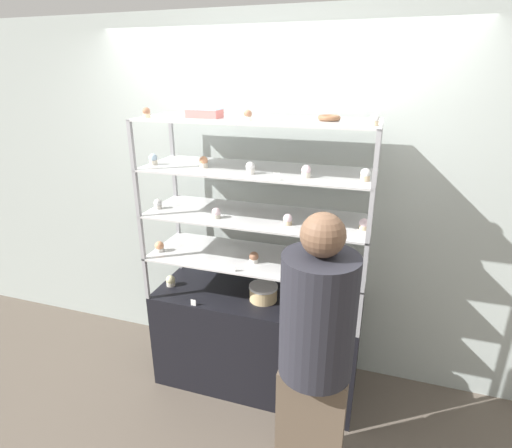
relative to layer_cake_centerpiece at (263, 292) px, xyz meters
The scene contains 33 objects.
ground_plane 0.80m from the layer_cake_centerpiece, 162.00° to the left, with size 20.00×20.00×0.00m, color brown.
back_wall 0.66m from the layer_cake_centerpiece, 98.01° to the left, with size 8.00×0.05×2.60m.
display_base 0.43m from the layer_cake_centerpiece, 162.00° to the left, with size 1.44×0.51×0.74m.
display_riser_lower 0.24m from the layer_cake_centerpiece, 162.00° to the left, with size 1.44×0.51×0.30m.
display_riser_middle 0.54m from the layer_cake_centerpiece, 162.00° to the left, with size 1.44×0.51×0.30m.
display_riser_upper 0.84m from the layer_cake_centerpiece, 162.00° to the left, with size 1.44×0.51×0.30m.
display_riser_top 1.14m from the layer_cake_centerpiece, 162.00° to the left, with size 1.44×0.51×0.30m.
layer_cake_centerpiece is the anchor object (origin of this frame).
sheet_cake_frosted 1.24m from the layer_cake_centerpiece, behind, with size 0.20×0.13×0.06m.
cupcake_0 0.70m from the layer_cake_centerpiece, behind, with size 0.07×0.07×0.08m.
cupcake_1 0.61m from the layer_cake_centerpiece, 10.87° to the right, with size 0.07×0.07×0.08m.
price_tag_0 0.48m from the layer_cake_centerpiece, 153.10° to the right, with size 0.04×0.00×0.04m.
cupcake_2 0.79m from the layer_cake_centerpiece, behind, with size 0.06×0.06×0.07m.
cupcake_3 0.29m from the layer_cake_centerpiece, 134.69° to the right, with size 0.06×0.06×0.07m.
cupcake_4 0.67m from the layer_cake_centerpiece, ahead, with size 0.06×0.06×0.07m.
price_tag_1 0.37m from the layer_cake_centerpiece, 122.32° to the right, with size 0.04×0.00×0.04m.
cupcake_5 0.94m from the layer_cake_centerpiece, behind, with size 0.06×0.06×0.07m.
cupcake_6 0.65m from the layer_cake_centerpiece, 159.12° to the right, with size 0.06×0.06×0.07m.
cupcake_7 0.61m from the layer_cake_centerpiece, 25.71° to the right, with size 0.06×0.06×0.07m.
cupcake_8 0.85m from the layer_cake_centerpiece, ahead, with size 0.06×0.06×0.07m.
price_tag_2 0.74m from the layer_cake_centerpiece, 27.38° to the right, with size 0.04×0.00×0.04m.
cupcake_9 1.15m from the layer_cake_centerpiece, behind, with size 0.05×0.05×0.07m.
cupcake_10 0.97m from the layer_cake_centerpiece, behind, with size 0.05×0.05×0.07m.
cupcake_11 0.89m from the layer_cake_centerpiece, 116.45° to the right, with size 0.05×0.05×0.07m.
cupcake_12 0.93m from the layer_cake_centerpiece, 18.88° to the right, with size 0.05×0.05×0.07m.
cupcake_13 1.07m from the layer_cake_centerpiece, ahead, with size 0.05×0.05×0.07m.
price_tag_3 0.91m from the layer_cake_centerpiece, 57.80° to the right, with size 0.04×0.00×0.04m.
cupcake_14 1.39m from the layer_cake_centerpiece, behind, with size 0.05×0.05×0.06m.
cupcake_15 1.19m from the layer_cake_centerpiece, 130.19° to the right, with size 0.05×0.05×0.06m.
cupcake_16 1.34m from the layer_cake_centerpiece, ahead, with size 0.05×0.05×0.06m.
price_tag_4 1.20m from the layer_cake_centerpiece, 117.56° to the right, with size 0.04×0.00×0.04m.
donut_glazed 1.23m from the layer_cake_centerpiece, ahead, with size 0.13×0.13×0.03m.
customer_figure 0.76m from the layer_cake_centerpiece, 52.52° to the right, with size 0.38×0.38×1.62m.
Camera 1 is at (0.74, -2.31, 2.20)m, focal length 28.00 mm.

